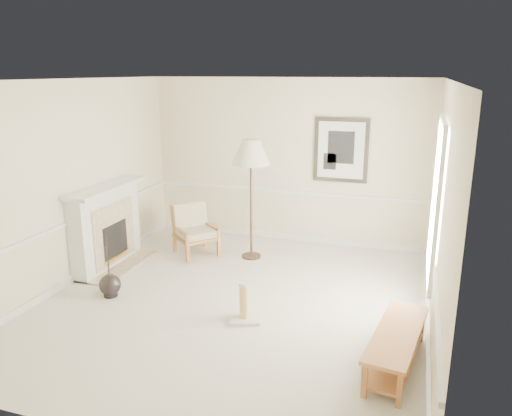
{
  "coord_description": "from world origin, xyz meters",
  "views": [
    {
      "loc": [
        2.2,
        -5.75,
        3.01
      ],
      "look_at": [
        0.09,
        0.7,
        1.13
      ],
      "focal_mm": 35.0,
      "sensor_mm": 36.0,
      "label": 1
    }
  ],
  "objects_px": {
    "bench": "(396,343)",
    "floor_vase": "(110,285)",
    "scratching_post": "(244,308)",
    "floor_lamp": "(251,156)",
    "armchair": "(194,227)"
  },
  "relations": [
    {
      "from": "bench",
      "to": "scratching_post",
      "type": "distance_m",
      "value": 1.9
    },
    {
      "from": "floor_vase",
      "to": "scratching_post",
      "type": "relative_size",
      "value": 1.73
    },
    {
      "from": "floor_lamp",
      "to": "scratching_post",
      "type": "distance_m",
      "value": 2.68
    },
    {
      "from": "armchair",
      "to": "scratching_post",
      "type": "relative_size",
      "value": 1.82
    },
    {
      "from": "bench",
      "to": "scratching_post",
      "type": "xyz_separation_m",
      "value": [
        -1.84,
        0.46,
        -0.11
      ]
    },
    {
      "from": "floor_vase",
      "to": "scratching_post",
      "type": "xyz_separation_m",
      "value": [
        1.98,
        -0.08,
        -0.0
      ]
    },
    {
      "from": "floor_vase",
      "to": "floor_lamp",
      "type": "distance_m",
      "value": 2.89
    },
    {
      "from": "floor_vase",
      "to": "bench",
      "type": "distance_m",
      "value": 3.86
    },
    {
      "from": "floor_vase",
      "to": "floor_lamp",
      "type": "xyz_separation_m",
      "value": [
        1.37,
        2.02,
        1.55
      ]
    },
    {
      "from": "floor_lamp",
      "to": "floor_vase",
      "type": "bearing_deg",
      "value": -124.13
    },
    {
      "from": "bench",
      "to": "scratching_post",
      "type": "height_order",
      "value": "scratching_post"
    },
    {
      "from": "floor_vase",
      "to": "bench",
      "type": "relative_size",
      "value": 0.59
    },
    {
      "from": "floor_lamp",
      "to": "scratching_post",
      "type": "xyz_separation_m",
      "value": [
        0.61,
        -2.09,
        -1.55
      ]
    },
    {
      "from": "bench",
      "to": "floor_vase",
      "type": "bearing_deg",
      "value": 171.99
    },
    {
      "from": "floor_vase",
      "to": "armchair",
      "type": "relative_size",
      "value": 0.95
    }
  ]
}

